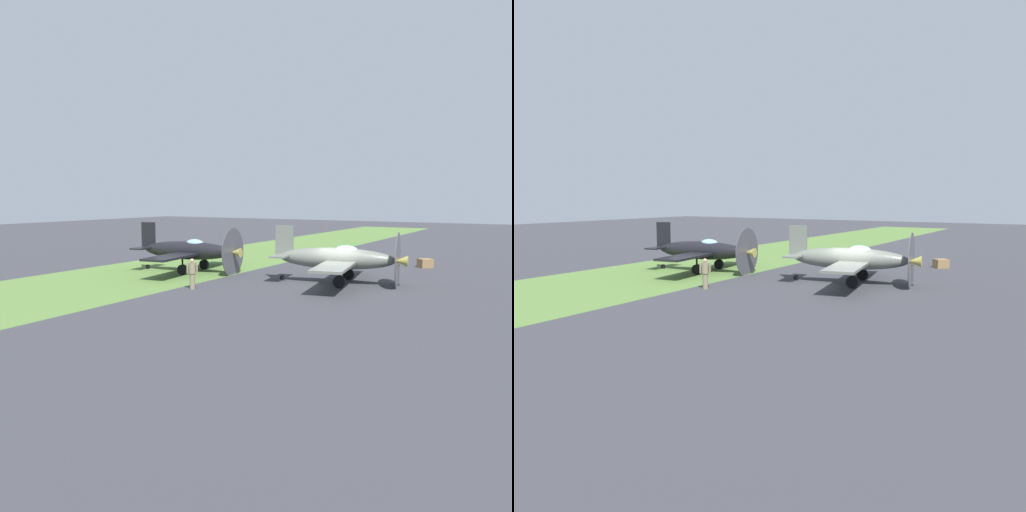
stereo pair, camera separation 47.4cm
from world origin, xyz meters
TOP-DOWN VIEW (x-y plane):
  - ground_plane at (0.00, 0.00)m, footprint 160.00×160.00m
  - grass_verge at (0.00, -12.88)m, footprint 120.00×11.00m
  - airplane_lead at (-1.35, -0.11)m, footprint 10.11×8.06m
  - airplane_wingman at (-0.76, -10.84)m, footprint 9.95×7.90m
  - ground_crew_chief at (4.60, -6.48)m, footprint 0.44×0.51m
  - supply_crate at (-11.22, 2.79)m, footprint 1.27×1.27m

SIDE VIEW (x-z plane):
  - ground_plane at x=0.00m, z-range 0.00..0.00m
  - grass_verge at x=0.00m, z-range 0.00..0.01m
  - supply_crate at x=-11.22m, z-range 0.00..0.64m
  - ground_crew_chief at x=4.60m, z-range 0.05..1.78m
  - airplane_wingman at x=-0.76m, z-range -0.29..3.24m
  - airplane_lead at x=-1.35m, z-range -0.29..3.29m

